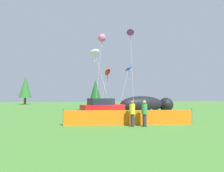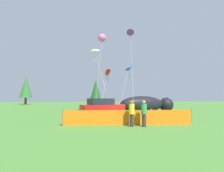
% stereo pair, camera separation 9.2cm
% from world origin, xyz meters
% --- Properties ---
extents(ground_plane, '(120.00, 120.00, 0.00)m').
position_xyz_m(ground_plane, '(0.00, 0.00, 0.00)').
color(ground_plane, '#477F33').
extents(parked_car, '(4.74, 3.15, 2.00)m').
position_xyz_m(parked_car, '(-2.03, 1.21, 0.99)').
color(parked_car, red).
rests_on(parked_car, ground).
extents(folding_chair, '(0.72, 0.72, 0.90)m').
position_xyz_m(folding_chair, '(2.99, 0.79, 0.52)').
color(folding_chair, '#1959A5').
rests_on(folding_chair, ground).
extents(inflatable_cat, '(8.35, 3.58, 2.25)m').
position_xyz_m(inflatable_cat, '(4.66, 6.35, 1.04)').
color(inflatable_cat, black).
rests_on(inflatable_cat, ground).
extents(safety_fence, '(9.88, 1.01, 1.26)m').
position_xyz_m(safety_fence, '(-0.52, -3.80, 0.57)').
color(safety_fence, orange).
rests_on(safety_fence, ground).
extents(spectator_in_blue_shirt, '(0.41, 0.41, 1.89)m').
position_xyz_m(spectator_in_blue_shirt, '(-0.43, -4.42, 1.03)').
color(spectator_in_blue_shirt, '#2D2D38').
rests_on(spectator_in_blue_shirt, ground).
extents(spectator_in_red_shirt, '(0.41, 0.41, 1.90)m').
position_xyz_m(spectator_in_red_shirt, '(0.44, -4.60, 1.04)').
color(spectator_in_red_shirt, '#2D2D38').
rests_on(spectator_in_red_shirt, ground).
extents(kite_purple_delta, '(1.29, 1.89, 11.28)m').
position_xyz_m(kite_purple_delta, '(1.84, 4.20, 10.56)').
color(kite_purple_delta, silver).
rests_on(kite_purple_delta, ground).
extents(kite_white_ghost, '(2.92, 2.51, 8.29)m').
position_xyz_m(kite_white_ghost, '(-2.65, 4.96, 7.82)').
color(kite_white_ghost, silver).
rests_on(kite_white_ghost, ground).
extents(kite_blue_box, '(2.49, 1.78, 6.82)m').
position_xyz_m(kite_blue_box, '(2.71, 8.41, 6.31)').
color(kite_blue_box, silver).
rests_on(kite_blue_box, ground).
extents(kite_red_lizard, '(1.61, 2.94, 5.94)m').
position_xyz_m(kite_red_lizard, '(-0.84, 6.03, 5.44)').
color(kite_red_lizard, silver).
rests_on(kite_red_lizard, ground).
extents(kite_pink_octopus, '(1.50, 1.04, 10.50)m').
position_xyz_m(kite_pink_octopus, '(-1.62, 5.79, 9.95)').
color(kite_pink_octopus, silver).
rests_on(kite_pink_octopus, ground).
extents(horizon_tree_east, '(3.33, 3.33, 7.96)m').
position_xyz_m(horizon_tree_east, '(-20.31, 35.78, 4.88)').
color(horizon_tree_east, brown).
rests_on(horizon_tree_east, ground).
extents(horizon_tree_west, '(2.79, 2.79, 6.65)m').
position_xyz_m(horizon_tree_west, '(-0.95, 28.69, 4.09)').
color(horizon_tree_west, brown).
rests_on(horizon_tree_west, ground).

